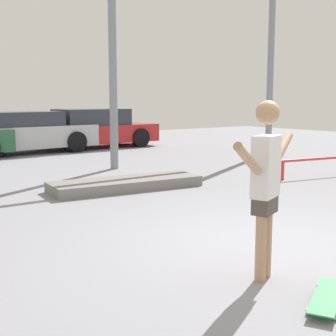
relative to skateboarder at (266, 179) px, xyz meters
name	(u,v)px	position (x,y,z in m)	size (l,w,h in m)	color
ground_plane	(276,247)	(0.86, 0.58, -0.98)	(36.00, 36.00, 0.00)	gray
skateboarder	(266,179)	(0.00, 0.00, 0.00)	(1.33, 0.59, 1.72)	tan
skateboard	(327,296)	(0.01, -0.71, -0.92)	(0.84, 0.58, 0.08)	#338C4C
manual_pad	(126,184)	(1.32, 4.72, -0.88)	(2.95, 0.92, 0.20)	slate
grind_rail	(324,161)	(5.73, 3.38, -0.63)	(2.80, 0.61, 0.43)	red
canopy_support_right	(202,39)	(5.32, 7.20, 2.41)	(5.87, 0.20, 5.45)	gray
parked_car_silver	(25,133)	(1.87, 11.89, -0.32)	(4.50, 2.02, 1.33)	#B7BABF
parked_car_red	(95,129)	(4.51, 12.12, -0.31)	(4.43, 1.94, 1.39)	red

